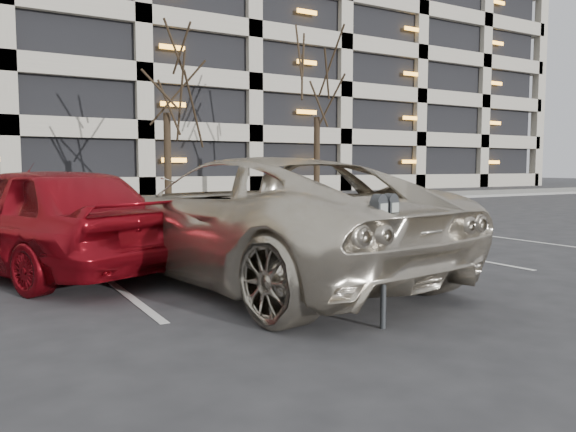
{
  "coord_description": "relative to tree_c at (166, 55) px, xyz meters",
  "views": [
    {
      "loc": [
        -3.06,
        -5.52,
        1.53
      ],
      "look_at": [
        -0.13,
        -0.51,
        1.02
      ],
      "focal_mm": 35.0,
      "sensor_mm": 36.0,
      "label": 1
    }
  ],
  "objects": [
    {
      "name": "car_red",
      "position": [
        -6.13,
        -12.92,
        -5.04
      ],
      "size": [
        3.56,
        5.02,
        1.59
      ],
      "primitive_type": "imported",
      "rotation": [
        0.0,
        0.0,
        3.55
      ],
      "color": "maroon",
      "rests_on": "ground"
    },
    {
      "name": "tree_d",
      "position": [
        7.0,
        0.0,
        0.24
      ],
      "size": [
        3.7,
        3.7,
        8.41
      ],
      "color": "black",
      "rests_on": "ground"
    },
    {
      "name": "stall_lines",
      "position": [
        -5.4,
        -13.7,
        -5.83
      ],
      "size": [
        16.9,
        5.2,
        0.0
      ],
      "color": "silver",
      "rests_on": "ground"
    },
    {
      "name": "suv_silver",
      "position": [
        -3.65,
        -14.74,
        -5.01
      ],
      "size": [
        3.63,
        6.3,
        1.66
      ],
      "rotation": [
        0.0,
        0.0,
        3.3
      ],
      "color": "beige",
      "rests_on": "ground"
    },
    {
      "name": "parking_garage",
      "position": [
        8.0,
        17.84,
        3.43
      ],
      "size": [
        52.0,
        20.0,
        19.0
      ],
      "color": "black",
      "rests_on": "ground"
    },
    {
      "name": "sidewalk",
      "position": [
        -4.0,
        0.0,
        -5.78
      ],
      "size": [
        80.0,
        4.0,
        0.12
      ],
      "primitive_type": "cube",
      "color": "gray",
      "rests_on": "ground"
    },
    {
      "name": "parking_meter",
      "position": [
        -3.66,
        -17.48,
        -4.88
      ],
      "size": [
        0.34,
        0.19,
        1.25
      ],
      "rotation": [
        0.0,
        0.0,
        0.22
      ],
      "color": "black",
      "rests_on": "ground"
    },
    {
      "name": "tree_c",
      "position": [
        0.0,
        0.0,
        0.0
      ],
      "size": [
        3.55,
        3.55,
        8.08
      ],
      "color": "black",
      "rests_on": "ground"
    },
    {
      "name": "ground",
      "position": [
        -4.0,
        -16.0,
        -5.84
      ],
      "size": [
        140.0,
        140.0,
        0.0
      ],
      "primitive_type": "plane",
      "color": "#28282B",
      "rests_on": "ground"
    }
  ]
}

